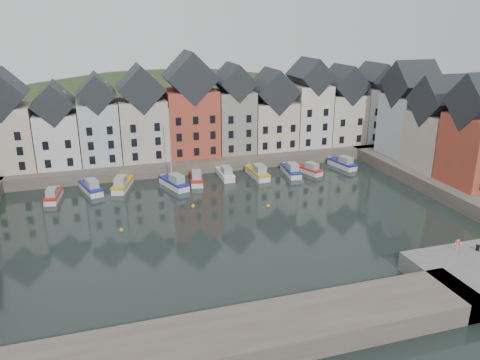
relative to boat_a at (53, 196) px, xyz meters
name	(u,v)px	position (x,y,z in m)	size (l,w,h in m)	color
ground	(237,227)	(22.65, -16.69, -0.65)	(260.00, 260.00, 0.00)	black
far_quay	(190,156)	(22.65, 13.31, 0.35)	(90.00, 16.00, 2.00)	#52473F
right_quay	(463,183)	(59.65, -13.69, 0.35)	(14.00, 54.00, 2.00)	#52473F
near_wall	(196,347)	(12.65, -38.69, 0.35)	(50.00, 6.00, 2.00)	#52473F
hillside	(172,202)	(22.67, 39.31, -18.61)	(153.60, 70.40, 64.00)	#203219
far_terrace	(208,114)	(25.86, 11.31, 8.23)	(72.37, 8.16, 17.78)	beige
right_terrace	(442,126)	(58.65, -8.62, 8.27)	(8.30, 24.25, 16.36)	#B2BEC6
mooring_buoys	(197,213)	(18.65, -11.36, -0.50)	(20.50, 5.50, 0.50)	gold
boat_a	(53,196)	(0.00, 0.00, 0.00)	(2.50, 5.84, 2.17)	silver
boat_b	(91,188)	(5.22, 1.65, 0.07)	(3.66, 6.58, 2.41)	silver
boat_c	(122,184)	(9.81, 1.75, 0.08)	(3.87, 6.68, 2.45)	silver
boat_d	(175,182)	(17.59, 0.06, 0.16)	(4.05, 6.81, 12.44)	silver
boat_e	(196,178)	(21.30, 1.26, 0.05)	(2.86, 6.34, 2.35)	silver
boat_f	(225,174)	(26.34, 2.19, 0.04)	(1.93, 6.03, 2.31)	silver
boat_g	(258,173)	(31.54, 0.92, 0.11)	(2.35, 6.71, 2.54)	silver
boat_h	(291,171)	(37.30, 0.49, 0.07)	(2.53, 6.43, 2.41)	silver
boat_i	(309,169)	(40.56, 0.42, -0.02)	(3.45, 5.77, 2.12)	silver
boat_j	(343,164)	(47.59, 1.58, 0.05)	(2.99, 6.31, 2.33)	silver
mooring_bollard	(478,248)	(43.59, -33.78, 1.66)	(0.48, 0.48, 0.56)	black
life_ring_post	(457,243)	(41.39, -33.24, 2.22)	(0.80, 0.17, 1.30)	gray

